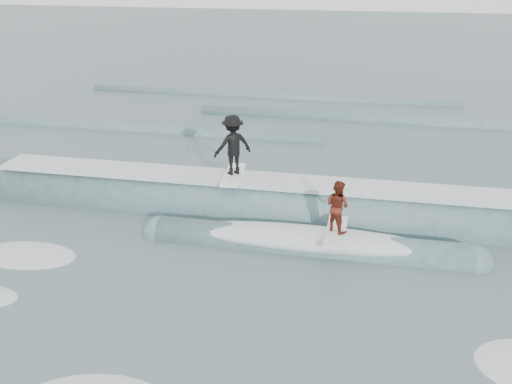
# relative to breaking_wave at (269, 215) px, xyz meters

# --- Properties ---
(ground) EXTENTS (160.00, 160.00, 0.00)m
(ground) POSITION_rel_breaking_wave_xyz_m (-0.28, -5.73, -0.04)
(ground) COLOR #3A4E54
(ground) RESTS_ON ground
(breaking_wave) EXTENTS (21.69, 3.88, 2.19)m
(breaking_wave) POSITION_rel_breaking_wave_xyz_m (0.00, 0.00, 0.00)
(breaking_wave) COLOR #3B5C64
(breaking_wave) RESTS_ON ground
(surfer_black) EXTENTS (1.43, 2.04, 2.04)m
(surfer_black) POSITION_rel_breaking_wave_xyz_m (-1.24, 0.34, 2.13)
(surfer_black) COLOR white
(surfer_black) RESTS_ON ground
(surfer_red) EXTENTS (0.92, 2.01, 1.59)m
(surfer_red) POSITION_rel_breaking_wave_xyz_m (2.27, -1.86, 1.22)
(surfer_red) COLOR silver
(surfer_red) RESTS_ON ground
(whitewater) EXTENTS (15.75, 7.45, 0.10)m
(whitewater) POSITION_rel_breaking_wave_xyz_m (-2.21, -6.29, -0.04)
(whitewater) COLOR silver
(whitewater) RESTS_ON ground
(far_swells) EXTENTS (37.09, 8.65, 0.80)m
(far_swells) POSITION_rel_breaking_wave_xyz_m (-1.79, 11.92, -0.04)
(far_swells) COLOR #3B5C64
(far_swells) RESTS_ON ground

